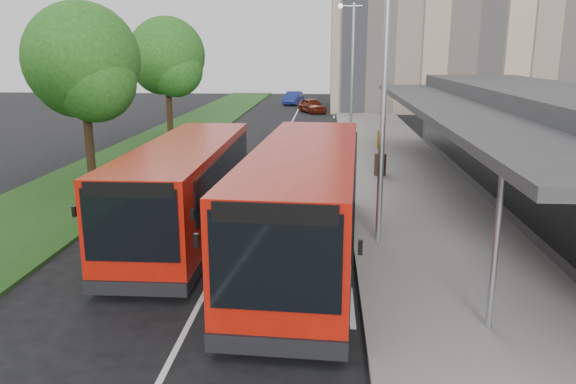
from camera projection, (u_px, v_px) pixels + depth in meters
name	position (u px, v px, depth m)	size (l,w,h in m)	color
ground	(217.00, 268.00, 14.22)	(120.00, 120.00, 0.00)	black
pavement	(382.00, 143.00, 33.14)	(5.00, 80.00, 0.15)	gray
grass_verge	(166.00, 141.00, 34.02)	(5.00, 80.00, 0.10)	#1A3F14
lane_centre_line	(273.00, 158.00, 28.73)	(0.12, 70.00, 0.01)	silver
kerb_dashes	(337.00, 146.00, 32.37)	(0.12, 56.00, 0.01)	silver
office_block	(451.00, 10.00, 51.71)	(22.00, 12.00, 18.00)	tan
station_building	(547.00, 143.00, 20.73)	(7.70, 26.00, 4.00)	#313133
tree_mid	(83.00, 68.00, 22.30)	(4.55, 4.55, 7.28)	#352415
tree_far	(167.00, 61.00, 33.89)	(4.61, 4.61, 7.40)	#352415
lamp_post_near	(381.00, 76.00, 14.72)	(1.44, 0.28, 8.00)	#989CA0
lamp_post_far	(351.00, 62.00, 34.07)	(1.44, 0.28, 8.00)	#989CA0
bus_main	(305.00, 204.00, 14.43)	(3.26, 10.69, 2.99)	#AC1409
bus_second	(186.00, 189.00, 16.52)	(2.64, 9.73, 2.75)	#AC1409
litter_bin	(380.00, 165.00, 24.07)	(0.51, 0.51, 0.92)	#392217
bollard	(379.00, 140.00, 30.43)	(0.16, 0.16, 1.01)	#D7D20B
car_near	(312.00, 106.00, 49.88)	(1.52, 3.77, 1.28)	#5A1A0C
car_far	(293.00, 98.00, 57.64)	(1.41, 4.03, 1.33)	navy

